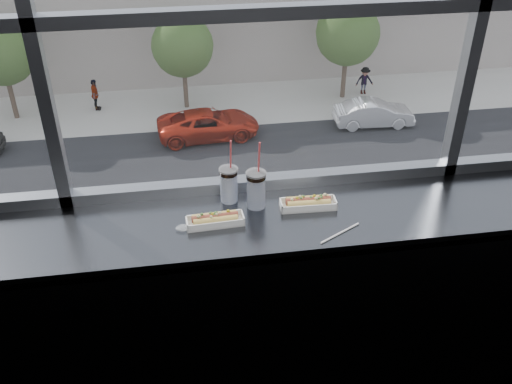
{
  "coord_description": "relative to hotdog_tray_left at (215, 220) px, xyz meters",
  "views": [
    {
      "loc": [
        -0.44,
        -0.98,
        2.69
      ],
      "look_at": [
        -0.09,
        1.23,
        1.25
      ],
      "focal_mm": 40.0,
      "sensor_mm": 36.0,
      "label": 1
    }
  ],
  "objects": [
    {
      "name": "hotdog_tray_right",
      "position": [
        0.47,
        0.07,
        0.0
      ],
      "size": [
        0.28,
        0.1,
        0.07
      ],
      "rotation": [
        0.0,
        0.0,
        -0.04
      ],
      "color": "white",
      "rests_on": "counter"
    },
    {
      "name": "wall_back_lower",
      "position": [
        0.29,
        0.29,
        -0.58
      ],
      "size": [
        6.0,
        0.0,
        6.0
      ],
      "primitive_type": "plane",
      "rotation": [
        1.57,
        0.0,
        0.0
      ],
      "color": "black",
      "rests_on": "ground"
    },
    {
      "name": "car_far_c",
      "position": [
        10.34,
        24.29,
        -11.14
      ],
      "size": [
        2.58,
        5.67,
        1.85
      ],
      "primitive_type": "imported",
      "rotation": [
        0.0,
        0.0,
        1.52
      ],
      "color": "white",
      "rests_on": "street_asphalt"
    },
    {
      "name": "wrapper",
      "position": [
        -0.15,
        -0.02,
        -0.02
      ],
      "size": [
        0.09,
        0.06,
        0.02
      ],
      "primitive_type": "ellipsoid",
      "color": "silver",
      "rests_on": "counter"
    },
    {
      "name": "car_far_b",
      "position": [
        1.52,
        24.29,
        -11.1
      ],
      "size": [
        2.84,
        5.95,
        1.93
      ],
      "primitive_type": "imported",
      "rotation": [
        0.0,
        0.0,
        1.65
      ],
      "color": "red",
      "rests_on": "street_asphalt"
    },
    {
      "name": "pedestrian_d",
      "position": [
        11.21,
        28.56,
        -11.1
      ],
      "size": [
        0.88,
        0.66,
        1.98
      ],
      "primitive_type": "imported",
      "color": "#66605B",
      "rests_on": "far_sidewalk"
    },
    {
      "name": "soda_cup_left",
      "position": [
        0.09,
        0.19,
        0.07
      ],
      "size": [
        0.1,
        0.1,
        0.35
      ],
      "color": "white",
      "rests_on": "counter"
    },
    {
      "name": "hotdog_tray_left",
      "position": [
        0.0,
        0.0,
        0.0
      ],
      "size": [
        0.28,
        0.1,
        0.07
      ],
      "rotation": [
        0.0,
        0.0,
        0.05
      ],
      "color": "white",
      "rests_on": "counter"
    },
    {
      "name": "street_asphalt",
      "position": [
        0.29,
        20.29,
        -12.1
      ],
      "size": [
        80.0,
        10.0,
        0.06
      ],
      "primitive_type": "cube",
      "color": "black",
      "rests_on": "plaza_ground"
    },
    {
      "name": "plaza_ground",
      "position": [
        0.29,
        43.79,
        -12.13
      ],
      "size": [
        120.0,
        120.0,
        0.0
      ],
      "primitive_type": "plane",
      "color": "#B2AEA4",
      "rests_on": "ground"
    },
    {
      "name": "counter_fascia",
      "position": [
        0.29,
        -0.24,
        -0.58
      ],
      "size": [
        6.0,
        0.04,
        1.04
      ],
      "primitive_type": "cube",
      "color": "#4E5054",
      "rests_on": "ground"
    },
    {
      "name": "tree_left",
      "position": [
        -8.8,
        28.29,
        -8.33
      ],
      "size": [
        3.59,
        3.59,
        5.61
      ],
      "color": "#47382B",
      "rests_on": "far_sidewalk"
    },
    {
      "name": "tree_center",
      "position": [
        0.58,
        28.29,
        -8.54
      ],
      "size": [
        3.39,
        3.39,
        5.29
      ],
      "color": "#47382B",
      "rests_on": "far_sidewalk"
    },
    {
      "name": "car_near_c",
      "position": [
        1.92,
        16.29,
        -11.05
      ],
      "size": [
        2.85,
        6.2,
        2.02
      ],
      "primitive_type": "imported",
      "rotation": [
        0.0,
        0.0,
        1.52
      ],
      "color": "#B13452",
      "rests_on": "street_asphalt"
    },
    {
      "name": "pedestrian_a",
      "position": [
        -4.48,
        28.67,
        -11.01
      ],
      "size": [
        0.72,
        0.96,
        2.16
      ],
      "primitive_type": "imported",
      "rotation": [
        0.0,
        0.0,
        1.57
      ],
      "color": "#66605B",
      "rests_on": "far_sidewalk"
    },
    {
      "name": "counter",
      "position": [
        0.29,
        0.02,
        -0.06
      ],
      "size": [
        6.0,
        0.55,
        0.06
      ],
      "primitive_type": "cube",
      "color": "#4E5054",
      "rests_on": "ground"
    },
    {
      "name": "soda_cup_right",
      "position": [
        0.21,
        0.12,
        0.08
      ],
      "size": [
        0.1,
        0.1,
        0.37
      ],
      "color": "white",
      "rests_on": "counter"
    },
    {
      "name": "far_sidewalk",
      "position": [
        0.29,
        28.29,
        -12.11
      ],
      "size": [
        80.0,
        6.0,
        0.04
      ],
      "primitive_type": "cube",
      "color": "#B2AEA4",
      "rests_on": "plaza_ground"
    },
    {
      "name": "car_near_d",
      "position": [
        6.07,
        16.29,
        -10.98
      ],
      "size": [
        3.21,
        6.7,
        2.17
      ],
      "primitive_type": "imported",
      "rotation": [
        0.0,
        0.0,
        1.49
      ],
      "color": "white",
      "rests_on": "street_asphalt"
    },
    {
      "name": "car_near_b",
      "position": [
        -6.33,
        16.29,
        -11.07
      ],
      "size": [
        3.02,
        6.18,
        1.99
      ],
      "primitive_type": "imported",
      "rotation": [
        0.0,
        0.0,
        1.66
      ],
      "color": "black",
      "rests_on": "street_asphalt"
    },
    {
      "name": "loose_straw",
      "position": [
        0.56,
        -0.16,
        -0.02
      ],
      "size": [
        0.22,
        0.13,
        0.01
      ],
      "primitive_type": "cylinder",
      "rotation": [
        0.0,
        1.57,
        0.51
      ],
      "color": "white",
      "rests_on": "counter"
    },
    {
      "name": "tree_right",
      "position": [
        9.82,
        28.29,
        -8.29
      ],
      "size": [
        3.63,
        3.63,
        5.66
      ],
      "color": "#47382B",
      "rests_on": "far_sidewalk"
    }
  ]
}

